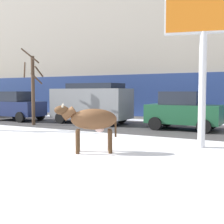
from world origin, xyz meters
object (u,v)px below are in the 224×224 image
(car_navy_hatchback, at_px, (17,106))
(billboard, at_px, (204,15))
(pedestrian_by_cars, at_px, (166,108))
(car_darkgreen_hatchback, at_px, (183,111))
(pedestrian_far_left, at_px, (69,105))
(pedestrian_near_billboard, at_px, (172,108))
(bare_tree_far_back, at_px, (33,87))
(cow_brown, at_px, (91,120))
(car_grey_van, at_px, (91,102))

(car_navy_hatchback, bearing_deg, billboard, -17.51)
(billboard, xyz_separation_m, pedestrian_by_cars, (-3.46, 7.25, -3.43))
(car_darkgreen_hatchback, height_order, pedestrian_far_left, car_darkgreen_hatchback)
(car_darkgreen_hatchback, xyz_separation_m, pedestrian_near_billboard, (-1.39, 3.04, -0.05))
(pedestrian_near_billboard, xyz_separation_m, pedestrian_by_cars, (-0.41, 0.00, 0.00))
(pedestrian_near_billboard, distance_m, pedestrian_by_cars, 0.41)
(billboard, relative_size, bare_tree_far_back, 1.33)
(car_darkgreen_hatchback, bearing_deg, cow_brown, -100.00)
(car_navy_hatchback, distance_m, car_grey_van, 5.25)
(cow_brown, distance_m, pedestrian_far_left, 12.37)
(cow_brown, height_order, pedestrian_far_left, pedestrian_far_left)
(car_navy_hatchback, bearing_deg, cow_brown, -33.47)
(pedestrian_near_billboard, bearing_deg, bare_tree_far_back, -143.14)
(cow_brown, distance_m, car_grey_van, 8.11)
(car_grey_van, bearing_deg, cow_brown, -58.42)
(bare_tree_far_back, bearing_deg, billboard, -14.10)
(billboard, distance_m, car_grey_van, 8.94)
(pedestrian_far_left, bearing_deg, bare_tree_far_back, -77.72)
(pedestrian_by_cars, bearing_deg, pedestrian_far_left, 180.00)
(car_grey_van, distance_m, pedestrian_near_billboard, 4.86)
(car_darkgreen_hatchback, bearing_deg, pedestrian_far_left, 161.22)
(cow_brown, relative_size, billboard, 0.33)
(pedestrian_near_billboard, xyz_separation_m, bare_tree_far_back, (-6.48, -4.86, 1.24))
(pedestrian_by_cars, relative_size, bare_tree_far_back, 0.41)
(pedestrian_far_left, bearing_deg, pedestrian_by_cars, 0.00)
(billboard, height_order, pedestrian_by_cars, billboard)
(pedestrian_far_left, height_order, bare_tree_far_back, bare_tree_far_back)
(car_grey_van, xyz_separation_m, bare_tree_far_back, (-2.46, -2.14, 0.88))
(billboard, bearing_deg, car_grey_van, 147.29)
(car_grey_van, xyz_separation_m, car_darkgreen_hatchback, (5.41, -0.32, -0.32))
(car_darkgreen_hatchback, bearing_deg, pedestrian_by_cars, 120.75)
(pedestrian_by_cars, distance_m, bare_tree_far_back, 7.87)
(pedestrian_far_left, distance_m, bare_tree_far_back, 5.12)
(pedestrian_near_billboard, bearing_deg, pedestrian_by_cars, 180.00)
(billboard, relative_size, car_navy_hatchback, 1.57)
(pedestrian_far_left, bearing_deg, car_grey_van, -37.63)
(cow_brown, height_order, bare_tree_far_back, bare_tree_far_back)
(pedestrian_near_billboard, relative_size, pedestrian_far_left, 1.00)
(billboard, xyz_separation_m, car_darkgreen_hatchback, (-1.66, 4.22, -3.39))
(car_navy_hatchback, xyz_separation_m, car_darkgreen_hatchback, (10.60, 0.35, 0.00))
(billboard, distance_m, pedestrian_near_billboard, 8.58)
(pedestrian_by_cars, distance_m, pedestrian_far_left, 7.12)
(cow_brown, height_order, car_grey_van, car_grey_van)
(car_grey_van, relative_size, pedestrian_by_cars, 2.69)
(pedestrian_far_left, xyz_separation_m, bare_tree_far_back, (1.06, -4.86, 1.24))
(cow_brown, bearing_deg, car_grey_van, 121.58)
(cow_brown, distance_m, bare_tree_far_back, 8.31)
(car_navy_hatchback, height_order, car_darkgreen_hatchback, same)
(cow_brown, relative_size, pedestrian_far_left, 1.06)
(cow_brown, relative_size, pedestrian_by_cars, 1.06)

